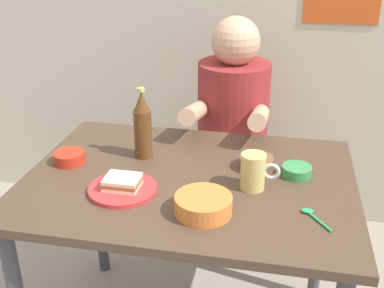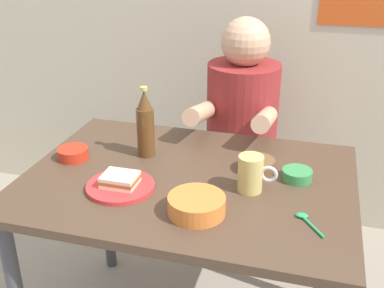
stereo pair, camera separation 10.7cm
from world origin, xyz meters
name	(u,v)px [view 1 (the left image)]	position (x,y,z in m)	size (l,w,h in m)	color
dining_table	(189,201)	(0.00, 0.00, 0.65)	(1.10, 0.80, 0.74)	#4C3828
stool	(230,188)	(0.07, 0.63, 0.35)	(0.34, 0.34, 0.45)	#4C4C51
person_seated	(233,108)	(0.07, 0.62, 0.77)	(0.33, 0.56, 0.72)	maroon
plate_orange	(123,189)	(-0.19, -0.13, 0.75)	(0.22, 0.22, 0.01)	red
sandwich	(122,182)	(-0.19, -0.13, 0.77)	(0.11, 0.09, 0.04)	beige
beer_mug	(254,171)	(0.22, -0.03, 0.80)	(0.13, 0.08, 0.12)	#D1BC66
beer_bottle	(143,126)	(-0.19, 0.12, 0.86)	(0.06, 0.06, 0.26)	#593819
condiment_bowl_brown	(256,162)	(0.22, 0.11, 0.76)	(0.12, 0.12, 0.04)	brown
sauce_bowl_chili	(69,157)	(-0.44, 0.02, 0.76)	(0.11, 0.11, 0.04)	red
dip_bowl_green	(297,171)	(0.35, 0.08, 0.76)	(0.10, 0.10, 0.03)	#388C4C
soup_bowl_orange	(203,204)	(0.08, -0.20, 0.77)	(0.17, 0.17, 0.05)	orange
spoon	(312,215)	(0.40, -0.16, 0.75)	(0.09, 0.10, 0.01)	#26A559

